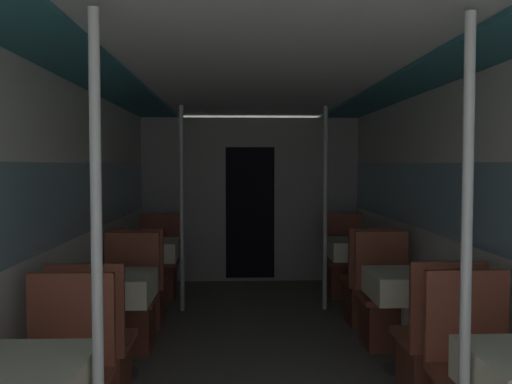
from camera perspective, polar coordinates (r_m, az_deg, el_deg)
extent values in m
cube|color=silver|center=(4.50, -18.30, -3.23)|extent=(0.05, 8.53, 2.15)
cube|color=#8CB2C6|center=(4.48, -18.19, -0.88)|extent=(0.03, 7.85, 0.58)
cube|color=silver|center=(4.63, 18.80, -3.08)|extent=(0.05, 8.53, 2.15)
cube|color=#8CB2C6|center=(4.61, 18.70, -0.79)|extent=(0.03, 7.85, 0.58)
cube|color=silver|center=(4.35, 0.52, 11.57)|extent=(2.90, 8.53, 0.04)
cube|color=#2D707F|center=(4.46, -15.23, 10.82)|extent=(0.52, 8.19, 0.03)
cube|color=#2D707F|center=(4.56, 15.89, 10.62)|extent=(0.52, 8.19, 0.03)
cube|color=#A8A8A3|center=(7.53, -0.61, -0.76)|extent=(2.84, 0.08, 2.15)
cube|color=black|center=(7.49, -0.60, -2.09)|extent=(0.64, 0.01, 1.72)
cube|color=#93704C|center=(2.59, -22.89, -15.56)|extent=(0.53, 0.53, 0.02)
cube|color=#9E4C38|center=(3.31, -17.98, -12.04)|extent=(0.46, 0.04, 0.51)
cylinder|color=silver|center=(2.41, -15.61, -8.28)|extent=(0.05, 0.05, 2.15)
cylinder|color=#4C4C51|center=(4.49, -14.01, -17.20)|extent=(0.36, 0.36, 0.01)
cylinder|color=#B7B7BC|center=(4.38, -14.06, -12.77)|extent=(0.10, 0.10, 0.70)
cube|color=#93704C|center=(4.30, -14.12, -8.13)|extent=(0.53, 0.53, 0.02)
cube|color=beige|center=(4.32, -14.10, -9.24)|extent=(0.57, 0.57, 0.20)
cube|color=brown|center=(3.90, -15.84, -17.39)|extent=(0.39, 0.39, 0.39)
cube|color=#9E4C38|center=(3.84, -15.88, -14.30)|extent=(0.46, 0.46, 0.05)
cube|color=#9E4C38|center=(3.56, -16.77, -10.96)|extent=(0.46, 0.04, 0.51)
cube|color=brown|center=(4.96, -12.65, -12.96)|extent=(0.39, 0.39, 0.39)
cube|color=#9E4C38|center=(4.91, -12.67, -10.49)|extent=(0.46, 0.46, 0.05)
cube|color=#9E4C38|center=(5.06, -12.26, -6.85)|extent=(0.46, 0.04, 0.51)
cylinder|color=#4C4C51|center=(6.22, -10.46, -11.51)|extent=(0.36, 0.36, 0.01)
cylinder|color=#B7B7BC|center=(6.14, -10.49, -8.26)|extent=(0.10, 0.10, 0.70)
cube|color=#93704C|center=(6.08, -10.52, -4.92)|extent=(0.53, 0.53, 0.02)
cube|color=beige|center=(6.09, -10.51, -5.71)|extent=(0.57, 0.57, 0.20)
cube|color=brown|center=(5.63, -11.33, -11.07)|extent=(0.39, 0.39, 0.39)
cube|color=#9E4C38|center=(5.58, -11.35, -8.88)|extent=(0.46, 0.46, 0.05)
cube|color=#9E4C38|center=(5.32, -11.75, -6.37)|extent=(0.46, 0.04, 0.51)
cube|color=brown|center=(6.72, -9.76, -8.78)|extent=(0.39, 0.39, 0.39)
cube|color=#9E4C38|center=(6.68, -9.78, -6.94)|extent=(0.46, 0.46, 0.05)
cube|color=#9E4C38|center=(6.85, -9.56, -4.33)|extent=(0.46, 0.04, 0.51)
cylinder|color=silver|center=(6.01, -7.43, -1.66)|extent=(0.05, 0.05, 2.15)
cube|color=#9E4C38|center=(3.33, 21.66, -17.04)|extent=(0.46, 0.46, 0.05)
cube|color=#9E4C38|center=(3.44, 20.28, -11.52)|extent=(0.46, 0.04, 0.51)
cylinder|color=silver|center=(2.53, 20.26, -7.82)|extent=(0.05, 0.05, 2.15)
cylinder|color=#4C4C51|center=(4.58, 14.90, -16.78)|extent=(0.36, 0.36, 0.01)
cylinder|color=#B7B7BC|center=(4.48, 14.96, -12.44)|extent=(0.10, 0.10, 0.70)
cube|color=#93704C|center=(4.40, 15.01, -7.89)|extent=(0.53, 0.53, 0.02)
cube|color=beige|center=(4.41, 15.00, -8.98)|extent=(0.57, 0.57, 0.20)
cube|color=brown|center=(4.01, 17.41, -16.85)|extent=(0.39, 0.39, 0.39)
cube|color=#9E4C38|center=(3.95, 17.46, -13.83)|extent=(0.46, 0.46, 0.05)
cube|color=#9E4C38|center=(3.68, 18.65, -10.54)|extent=(0.46, 0.04, 0.51)
cube|color=brown|center=(5.05, 12.99, -12.69)|extent=(0.39, 0.39, 0.39)
cube|color=#9E4C38|center=(5.00, 13.02, -10.26)|extent=(0.46, 0.46, 0.05)
cube|color=#9E4C38|center=(5.14, 12.43, -6.70)|extent=(0.46, 0.04, 0.51)
cylinder|color=#4C4C51|center=(6.29, 9.91, -11.35)|extent=(0.36, 0.36, 0.01)
cylinder|color=#B7B7BC|center=(6.21, 9.94, -8.13)|extent=(0.10, 0.10, 0.70)
cube|color=#93704C|center=(6.15, 9.96, -4.83)|extent=(0.53, 0.53, 0.02)
cube|color=beige|center=(6.16, 9.96, -5.61)|extent=(0.57, 0.57, 0.20)
cube|color=brown|center=(5.70, 11.14, -10.88)|extent=(0.39, 0.39, 0.39)
cube|color=#9E4C38|center=(5.66, 11.16, -8.72)|extent=(0.46, 0.46, 0.05)
cube|color=#9E4C38|center=(5.40, 11.70, -6.24)|extent=(0.46, 0.04, 0.51)
cube|color=brown|center=(6.79, 8.91, -8.67)|extent=(0.39, 0.39, 0.39)
cube|color=#9E4C38|center=(6.75, 8.92, -6.84)|extent=(0.46, 0.46, 0.05)
cube|color=#9E4C38|center=(6.91, 8.60, -4.26)|extent=(0.46, 0.04, 0.51)
cylinder|color=silver|center=(6.06, 6.94, -1.62)|extent=(0.05, 0.05, 2.15)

